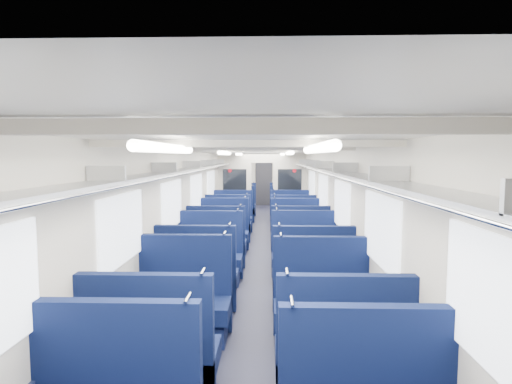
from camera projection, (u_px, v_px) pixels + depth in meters
name	position (u px, v px, depth m)	size (l,w,h in m)	color
floor	(260.00, 250.00, 9.68)	(2.80, 18.00, 0.01)	black
ceiling	(260.00, 150.00, 9.48)	(2.80, 18.00, 0.01)	silver
wall_left	(200.00, 200.00, 9.62)	(0.02, 18.00, 2.35)	beige
dado_left	(201.00, 235.00, 9.70)	(0.03, 17.90, 0.70)	#111939
wall_right	(320.00, 201.00, 9.54)	(0.02, 18.00, 2.35)	beige
dado_right	(319.00, 236.00, 9.61)	(0.03, 17.90, 0.70)	#111939
wall_far	(264.00, 179.00, 18.55)	(2.80, 0.02, 2.35)	beige
luggage_rack_left	(208.00, 166.00, 9.55)	(0.36, 17.40, 0.18)	#B2B5BA
luggage_rack_right	(312.00, 166.00, 9.48)	(0.36, 17.40, 0.18)	#B2B5BA
windows	(260.00, 192.00, 9.11)	(2.78, 15.60, 0.75)	white
ceiling_fittings	(260.00, 152.00, 9.23)	(2.70, 16.06, 0.11)	beige
end_door	(264.00, 183.00, 18.50)	(0.75, 0.06, 2.00)	black
bulkhead	(262.00, 187.00, 13.12)	(2.80, 0.10, 2.35)	beige
seat_4	(152.00, 363.00, 3.60)	(1.14, 0.63, 1.27)	#0E1A45
seat_5	(341.00, 365.00, 3.57)	(1.14, 0.63, 1.27)	#0E1A45
seat_6	(184.00, 306.00, 4.97)	(1.14, 0.63, 1.27)	#0E1A45
seat_7	(322.00, 310.00, 4.85)	(1.14, 0.63, 1.27)	#0E1A45
seat_8	(198.00, 281.00, 5.96)	(1.14, 0.63, 1.27)	#0E1A45
seat_9	(312.00, 282.00, 5.91)	(1.14, 0.63, 1.27)	#0E1A45
seat_10	(210.00, 260.00, 7.19)	(1.14, 0.63, 1.27)	#0E1A45
seat_11	(304.00, 259.00, 7.24)	(1.14, 0.63, 1.27)	#0E1A45
seat_12	(217.00, 247.00, 8.21)	(1.14, 0.63, 1.27)	#0E1A45
seat_13	(300.00, 247.00, 8.21)	(1.14, 0.63, 1.27)	#0E1A45
seat_14	(224.00, 235.00, 9.43)	(1.14, 0.63, 1.27)	#0E1A45
seat_15	(296.00, 236.00, 9.39)	(1.14, 0.63, 1.27)	#0E1A45
seat_16	(228.00, 227.00, 10.59)	(1.14, 0.63, 1.27)	#0E1A45
seat_17	(293.00, 227.00, 10.48)	(1.14, 0.63, 1.27)	#0E1A45
seat_18	(232.00, 220.00, 11.69)	(1.14, 0.63, 1.27)	#0E1A45
seat_19	(290.00, 220.00, 11.71)	(1.14, 0.63, 1.27)	#0E1A45
seat_20	(238.00, 211.00, 13.74)	(1.14, 0.63, 1.27)	#0E1A45
seat_21	(287.00, 210.00, 13.81)	(1.14, 0.63, 1.27)	#0E1A45
seat_22	(240.00, 206.00, 14.91)	(1.14, 0.63, 1.27)	#0E1A45
seat_23	(285.00, 206.00, 15.00)	(1.14, 0.63, 1.27)	#0E1A45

